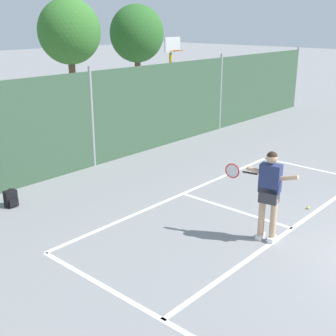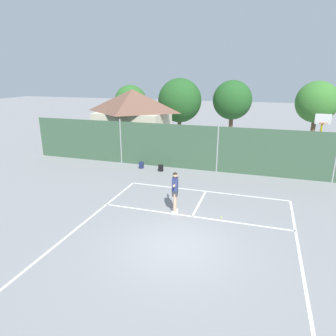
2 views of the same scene
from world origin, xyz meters
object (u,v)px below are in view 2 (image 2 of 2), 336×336
(basketball_hoop, at_px, (321,134))
(tennis_player, at_px, (175,189))
(backpack_navy, at_px, (141,165))
(tennis_ball, at_px, (221,218))
(backpack_black, at_px, (161,168))

(basketball_hoop, distance_m, tennis_player, 10.84)
(backpack_navy, bearing_deg, tennis_ball, -43.05)
(basketball_hoop, bearing_deg, backpack_navy, -165.07)
(tennis_ball, height_order, backpack_navy, backpack_navy)
(backpack_black, bearing_deg, backpack_navy, 171.86)
(tennis_ball, bearing_deg, tennis_player, -179.15)
(basketball_hoop, distance_m, backpack_navy, 11.21)
(tennis_player, bearing_deg, backpack_navy, 124.99)
(basketball_hoop, bearing_deg, backpack_black, -161.81)
(tennis_ball, distance_m, backpack_navy, 8.12)
(backpack_navy, distance_m, backpack_black, 1.41)
(tennis_player, bearing_deg, basketball_hoop, 51.29)
(basketball_hoop, relative_size, backpack_black, 7.67)
(basketball_hoop, relative_size, tennis_player, 1.91)
(tennis_player, distance_m, tennis_ball, 2.30)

